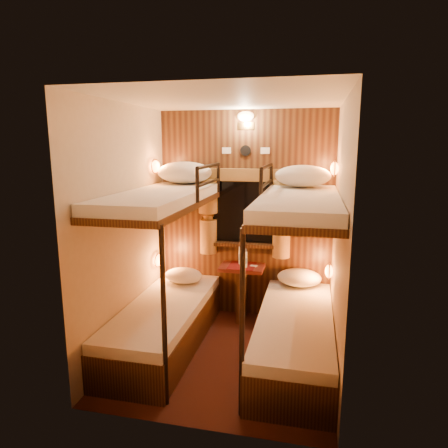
% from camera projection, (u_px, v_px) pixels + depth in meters
% --- Properties ---
extents(floor, '(2.10, 2.10, 0.00)m').
position_uv_depth(floor, '(226.00, 355.00, 3.89)').
color(floor, '#3D1510').
rests_on(floor, ground).
extents(ceiling, '(2.10, 2.10, 0.00)m').
position_uv_depth(ceiling, '(226.00, 99.00, 3.42)').
color(ceiling, silver).
rests_on(ceiling, wall_back).
extents(wall_back, '(2.40, 0.00, 2.40)m').
position_uv_depth(wall_back, '(245.00, 216.00, 4.66)').
color(wall_back, '#C6B293').
rests_on(wall_back, floor).
extents(wall_front, '(2.40, 0.00, 2.40)m').
position_uv_depth(wall_front, '(192.00, 269.00, 2.65)').
color(wall_front, '#C6B293').
rests_on(wall_front, floor).
extents(wall_left, '(0.00, 2.40, 2.40)m').
position_uv_depth(wall_left, '(126.00, 230.00, 3.87)').
color(wall_left, '#C6B293').
rests_on(wall_left, floor).
extents(wall_right, '(0.00, 2.40, 2.40)m').
position_uv_depth(wall_right, '(339.00, 241.00, 3.44)').
color(wall_right, '#C6B293').
rests_on(wall_right, floor).
extents(back_panel, '(2.00, 0.03, 2.40)m').
position_uv_depth(back_panel, '(245.00, 216.00, 4.65)').
color(back_panel, black).
rests_on(back_panel, floor).
extents(bunk_left, '(0.72, 1.90, 1.82)m').
position_uv_depth(bunk_left, '(164.00, 293.00, 3.99)').
color(bunk_left, black).
rests_on(bunk_left, floor).
extents(bunk_right, '(0.72, 1.90, 1.82)m').
position_uv_depth(bunk_right, '(296.00, 304.00, 3.71)').
color(bunk_right, black).
rests_on(bunk_right, floor).
extents(window, '(1.00, 0.12, 0.79)m').
position_uv_depth(window, '(245.00, 218.00, 4.62)').
color(window, black).
rests_on(window, back_panel).
extents(curtains, '(1.10, 0.22, 1.00)m').
position_uv_depth(curtains, '(244.00, 211.00, 4.57)').
color(curtains, olive).
rests_on(curtains, back_panel).
extents(back_fixtures, '(0.54, 0.09, 0.48)m').
position_uv_depth(back_fixtures, '(246.00, 123.00, 4.41)').
color(back_fixtures, black).
rests_on(back_fixtures, back_panel).
extents(reading_lamps, '(2.00, 0.20, 1.25)m').
position_uv_depth(reading_lamps, '(240.00, 218.00, 4.32)').
color(reading_lamps, orange).
rests_on(reading_lamps, wall_left).
extents(table, '(0.50, 0.34, 0.66)m').
position_uv_depth(table, '(242.00, 285.00, 4.62)').
color(table, maroon).
rests_on(table, floor).
extents(bottle_left, '(0.07, 0.07, 0.25)m').
position_uv_depth(bottle_left, '(241.00, 255.00, 4.62)').
color(bottle_left, '#99BFE5').
rests_on(bottle_left, table).
extents(bottle_right, '(0.06, 0.06, 0.22)m').
position_uv_depth(bottle_right, '(245.00, 259.00, 4.49)').
color(bottle_right, '#99BFE5').
rests_on(bottle_right, table).
extents(sachet_a, '(0.09, 0.07, 0.01)m').
position_uv_depth(sachet_a, '(254.00, 266.00, 4.56)').
color(sachet_a, silver).
rests_on(sachet_a, table).
extents(sachet_b, '(0.08, 0.07, 0.00)m').
position_uv_depth(sachet_b, '(253.00, 264.00, 4.62)').
color(sachet_b, silver).
rests_on(sachet_b, table).
extents(pillow_lower_left, '(0.44, 0.31, 0.17)m').
position_uv_depth(pillow_lower_left, '(184.00, 275.00, 4.58)').
color(pillow_lower_left, white).
rests_on(pillow_lower_left, bunk_left).
extents(pillow_lower_right, '(0.49, 0.35, 0.19)m').
position_uv_depth(pillow_lower_right, '(299.00, 278.00, 4.47)').
color(pillow_lower_right, white).
rests_on(pillow_lower_right, bunk_right).
extents(pillow_upper_left, '(0.62, 0.44, 0.24)m').
position_uv_depth(pillow_upper_left, '(185.00, 173.00, 4.45)').
color(pillow_upper_left, white).
rests_on(pillow_upper_left, bunk_left).
extents(pillow_upper_right, '(0.57, 0.41, 0.22)m').
position_uv_depth(pillow_upper_right, '(303.00, 176.00, 4.09)').
color(pillow_upper_right, white).
rests_on(pillow_upper_right, bunk_right).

